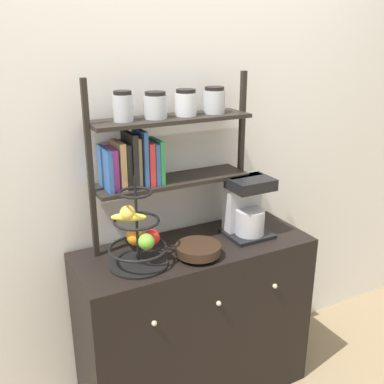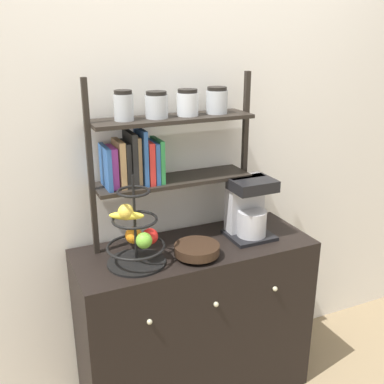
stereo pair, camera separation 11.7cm
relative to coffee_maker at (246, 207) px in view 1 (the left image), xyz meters
name	(u,v)px [view 1 (the left image)]	position (x,y,z in m)	size (l,w,h in m)	color
wall_back	(170,143)	(-0.29, 0.26, 0.30)	(7.00, 0.05, 2.60)	silver
sideboard	(195,321)	(-0.29, 0.00, -0.57)	(1.15, 0.46, 0.85)	black
coffee_maker	(246,207)	(0.00, 0.00, 0.00)	(0.22, 0.20, 0.30)	black
fruit_stand	(138,237)	(-0.59, -0.05, -0.01)	(0.26, 0.26, 0.41)	black
wooden_bowl	(198,250)	(-0.33, -0.11, -0.11)	(0.21, 0.21, 0.06)	black
shelf_hutch	(157,144)	(-0.42, 0.12, 0.34)	(0.80, 0.20, 0.79)	black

